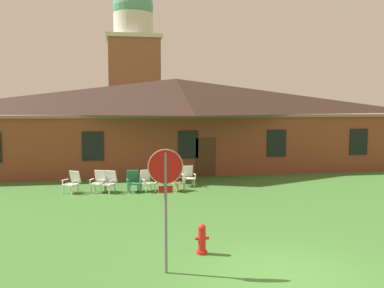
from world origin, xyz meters
TOP-DOWN VIEW (x-y plane):
  - ground_plane at (0.00, 0.00)m, footprint 200.00×200.00m
  - brick_building at (0.00, 18.47)m, footprint 26.02×10.40m
  - dome_tower at (-2.17, 32.87)m, footprint 5.18×5.18m
  - stop_sign at (-2.61, 0.71)m, footprint 0.80×0.10m
  - lawn_chair_by_porch at (-5.73, 10.28)m, footprint 0.84×0.87m
  - lawn_chair_near_door at (-4.58, 10.26)m, footprint 0.76×0.82m
  - lawn_chair_left_end at (-4.13, 10.10)m, footprint 0.84×0.87m
  - lawn_chair_middle at (-3.06, 10.07)m, footprint 0.71×0.75m
  - lawn_chair_right_end at (-2.44, 10.06)m, footprint 0.79×0.83m
  - lawn_chair_far_side at (-1.18, 9.90)m, footprint 0.85×0.87m
  - lawn_chair_under_eave at (-0.41, 10.96)m, footprint 0.65×0.68m
  - fire_hydrant at (-1.55, 1.79)m, footprint 0.36×0.28m

SIDE VIEW (x-z plane):
  - ground_plane at x=0.00m, z-range 0.00..0.00m
  - fire_hydrant at x=-1.55m, z-range -0.02..0.77m
  - lawn_chair_by_porch at x=-5.73m, z-range 0.02..0.98m
  - lawn_chair_near_door at x=-4.58m, z-range 0.02..0.98m
  - lawn_chair_left_end at x=-4.13m, z-range 0.02..0.98m
  - lawn_chair_middle at x=-3.06m, z-range 0.02..0.98m
  - lawn_chair_right_end at x=-2.44m, z-range 0.02..0.98m
  - lawn_chair_far_side at x=-1.18m, z-range 0.02..0.98m
  - lawn_chair_under_eave at x=-0.41m, z-range 0.02..0.98m
  - stop_sign at x=-2.61m, z-range 0.61..3.49m
  - brick_building at x=0.00m, z-range 0.05..5.65m
  - dome_tower at x=-2.17m, z-range -0.81..15.38m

